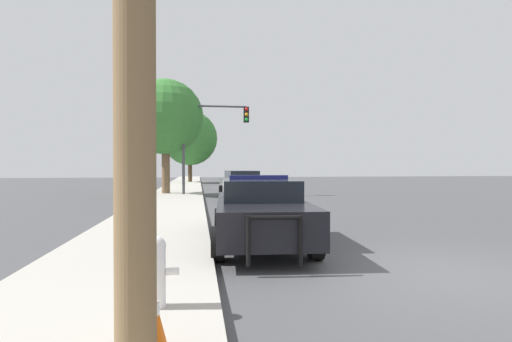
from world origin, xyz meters
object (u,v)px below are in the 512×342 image
traffic_cone (148,313)px  car_background_midblock (241,184)px  tree_sidewalk_mid (166,117)px  tree_sidewalk_far (190,138)px  fire_hydrant (156,269)px  police_car (259,210)px  traffic_light (210,130)px

traffic_cone → car_background_midblock: bearing=81.2°
tree_sidewalk_mid → tree_sidewalk_far: size_ratio=0.94×
fire_hydrant → traffic_cone: 1.15m
car_background_midblock → police_car: bearing=-98.3°
police_car → car_background_midblock: size_ratio=1.21×
fire_hydrant → police_car: bearing=66.0°
police_car → traffic_light: traffic_light is taller
car_background_midblock → tree_sidewalk_mid: 6.49m
police_car → traffic_cone: bearing=74.9°
police_car → fire_hydrant: 4.50m
tree_sidewalk_mid → traffic_cone: bearing=-86.0°
tree_sidewalk_mid → car_background_midblock: bearing=-38.9°
car_background_midblock → traffic_cone: (-2.65, -17.17, -0.30)m
tree_sidewalk_far → traffic_cone: size_ratio=10.23×
car_background_midblock → traffic_cone: size_ratio=6.13×
fire_hydrant → tree_sidewalk_mid: (-1.40, 19.32, 4.03)m
car_background_midblock → tree_sidewalk_far: (-3.01, 20.06, 3.75)m
tree_sidewalk_mid → tree_sidewalk_far: bearing=86.3°
police_car → tree_sidewalk_mid: (-3.22, 15.21, 3.82)m
traffic_light → tree_sidewalk_far: (-1.48, 17.72, 0.73)m
tree_sidewalk_mid → tree_sidewalk_far: (1.08, 16.76, -0.06)m
tree_sidewalk_mid → fire_hydrant: bearing=-85.9°
traffic_cone → traffic_light: bearing=86.7°
traffic_light → tree_sidewalk_far: size_ratio=0.72×
police_car → tree_sidewalk_mid: 16.01m
police_car → tree_sidewalk_far: size_ratio=0.72×
tree_sidewalk_mid → police_car: bearing=-78.0°
tree_sidewalk_far → police_car: bearing=-86.2°
traffic_light → tree_sidewalk_mid: (-2.56, 0.97, 0.79)m
police_car → fire_hydrant: size_ratio=6.42×
fire_hydrant → tree_sidewalk_mid: tree_sidewalk_mid is taller
police_car → car_background_midblock: police_car is taller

